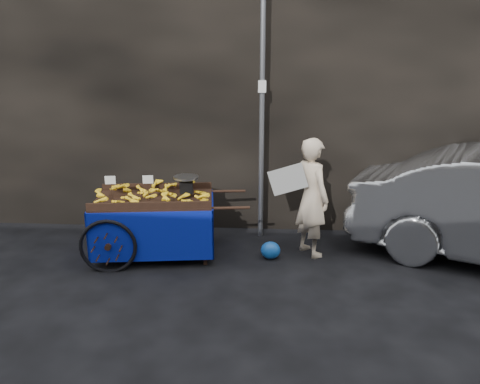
{
  "coord_description": "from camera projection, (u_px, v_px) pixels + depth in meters",
  "views": [
    {
      "loc": [
        0.42,
        -5.91,
        2.83
      ],
      "look_at": [
        0.01,
        0.5,
        0.97
      ],
      "focal_mm": 35.0,
      "sensor_mm": 36.0,
      "label": 1
    }
  ],
  "objects": [
    {
      "name": "banana_cart",
      "position": [
        150.0,
        204.0,
        6.76
      ],
      "size": [
        2.43,
        1.35,
        1.26
      ],
      "rotation": [
        0.0,
        0.0,
        0.13
      ],
      "color": "black",
      "rests_on": "ground"
    },
    {
      "name": "street_pole",
      "position": [
        262.0,
        113.0,
        7.15
      ],
      "size": [
        0.12,
        0.1,
        4.0
      ],
      "color": "slate",
      "rests_on": "ground"
    },
    {
      "name": "building_wall",
      "position": [
        269.0,
        76.0,
        8.25
      ],
      "size": [
        13.5,
        2.0,
        5.0
      ],
      "color": "black",
      "rests_on": "ground"
    },
    {
      "name": "vendor",
      "position": [
        312.0,
        197.0,
        6.76
      ],
      "size": [
        1.0,
        0.76,
        1.74
      ],
      "rotation": [
        0.0,
        0.0,
        2.16
      ],
      "color": "beige",
      "rests_on": "ground"
    },
    {
      "name": "ground",
      "position": [
        237.0,
        269.0,
        6.48
      ],
      "size": [
        80.0,
        80.0,
        0.0
      ],
      "primitive_type": "plane",
      "color": "black",
      "rests_on": "ground"
    },
    {
      "name": "plastic_bag",
      "position": [
        271.0,
        250.0,
        6.78
      ],
      "size": [
        0.29,
        0.23,
        0.26
      ],
      "primitive_type": "ellipsoid",
      "color": "blue",
      "rests_on": "ground"
    }
  ]
}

